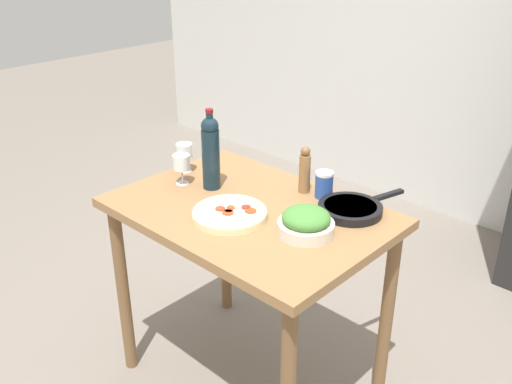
% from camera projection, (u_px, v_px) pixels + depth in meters
% --- Properties ---
extents(ground_plane, '(14.00, 14.00, 0.00)m').
position_uv_depth(ground_plane, '(250.00, 379.00, 2.71)').
color(ground_plane, slate).
extents(wall_back, '(6.40, 0.08, 2.60)m').
position_uv_depth(wall_back, '(493.00, 37.00, 3.64)').
color(wall_back, silver).
rests_on(wall_back, ground_plane).
extents(prep_counter, '(1.11, 0.77, 0.91)m').
position_uv_depth(prep_counter, '(250.00, 236.00, 2.37)').
color(prep_counter, olive).
rests_on(prep_counter, ground_plane).
extents(wine_bottle, '(0.08, 0.08, 0.36)m').
position_uv_depth(wine_bottle, '(211.00, 151.00, 2.43)').
color(wine_bottle, '#142833').
rests_on(wine_bottle, prep_counter).
extents(wine_glass_near, '(0.08, 0.08, 0.14)m').
position_uv_depth(wine_glass_near, '(181.00, 164.00, 2.49)').
color(wine_glass_near, silver).
rests_on(wine_glass_near, prep_counter).
extents(wine_glass_far, '(0.08, 0.08, 0.14)m').
position_uv_depth(wine_glass_far, '(184.00, 152.00, 2.62)').
color(wine_glass_far, silver).
rests_on(wine_glass_far, prep_counter).
extents(pepper_mill, '(0.05, 0.05, 0.21)m').
position_uv_depth(pepper_mill, '(305.00, 170.00, 2.42)').
color(pepper_mill, olive).
rests_on(pepper_mill, prep_counter).
extents(salad_bowl, '(0.21, 0.21, 0.10)m').
position_uv_depth(salad_bowl, '(306.00, 223.00, 2.11)').
color(salad_bowl, silver).
rests_on(salad_bowl, prep_counter).
extents(homemade_pizza, '(0.30, 0.30, 0.04)m').
position_uv_depth(homemade_pizza, '(230.00, 214.00, 2.24)').
color(homemade_pizza, beige).
rests_on(homemade_pizza, prep_counter).
extents(salt_canister, '(0.08, 0.08, 0.11)m').
position_uv_depth(salt_canister, '(324.00, 185.00, 2.39)').
color(salt_canister, '#284CA3').
rests_on(salt_canister, prep_counter).
extents(cast_iron_skillet, '(0.26, 0.41, 0.03)m').
position_uv_depth(cast_iron_skillet, '(351.00, 208.00, 2.28)').
color(cast_iron_skillet, black).
rests_on(cast_iron_skillet, prep_counter).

